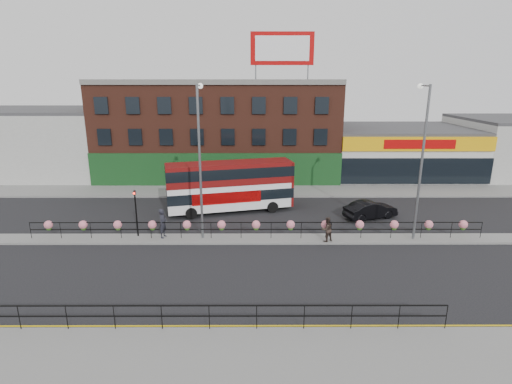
{
  "coord_description": "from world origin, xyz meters",
  "views": [
    {
      "loc": [
        -0.06,
        -24.83,
        10.31
      ],
      "look_at": [
        0.0,
        3.0,
        2.5
      ],
      "focal_mm": 28.0,
      "sensor_mm": 36.0,
      "label": 1
    }
  ],
  "objects_px": {
    "double_decker_bus": "(230,182)",
    "car": "(370,210)",
    "lamp_column_west": "(200,149)",
    "lamp_column_east": "(421,150)",
    "pedestrian_a": "(163,223)",
    "pedestrian_b": "(327,229)"
  },
  "relations": [
    {
      "from": "car",
      "to": "lamp_column_west",
      "type": "relative_size",
      "value": 0.44
    },
    {
      "from": "double_decker_bus",
      "to": "lamp_column_west",
      "type": "distance_m",
      "value": 6.95
    },
    {
      "from": "car",
      "to": "lamp_column_east",
      "type": "xyz_separation_m",
      "value": [
        1.61,
        -4.26,
        5.37
      ]
    },
    {
      "from": "double_decker_bus",
      "to": "lamp_column_west",
      "type": "bearing_deg",
      "value": -104.97
    },
    {
      "from": "pedestrian_a",
      "to": "pedestrian_b",
      "type": "height_order",
      "value": "pedestrian_a"
    },
    {
      "from": "lamp_column_west",
      "to": "lamp_column_east",
      "type": "relative_size",
      "value": 1.0
    },
    {
      "from": "double_decker_bus",
      "to": "lamp_column_east",
      "type": "distance_m",
      "value": 14.31
    },
    {
      "from": "double_decker_bus",
      "to": "car",
      "type": "bearing_deg",
      "value": -9.05
    },
    {
      "from": "pedestrian_a",
      "to": "lamp_column_west",
      "type": "xyz_separation_m",
      "value": [
        2.64,
        0.18,
        4.93
      ]
    },
    {
      "from": "pedestrian_a",
      "to": "lamp_column_east",
      "type": "xyz_separation_m",
      "value": [
        16.67,
        -0.06,
        4.92
      ]
    },
    {
      "from": "double_decker_bus",
      "to": "pedestrian_a",
      "type": "height_order",
      "value": "double_decker_bus"
    },
    {
      "from": "pedestrian_b",
      "to": "lamp_column_west",
      "type": "distance_m",
      "value": 9.68
    },
    {
      "from": "lamp_column_east",
      "to": "car",
      "type": "bearing_deg",
      "value": 110.71
    },
    {
      "from": "pedestrian_a",
      "to": "pedestrian_b",
      "type": "distance_m",
      "value": 10.84
    },
    {
      "from": "pedestrian_a",
      "to": "car",
      "type": "bearing_deg",
      "value": -60.34
    },
    {
      "from": "pedestrian_a",
      "to": "lamp_column_west",
      "type": "relative_size",
      "value": 0.2
    },
    {
      "from": "double_decker_bus",
      "to": "car",
      "type": "relative_size",
      "value": 2.34
    },
    {
      "from": "lamp_column_east",
      "to": "lamp_column_west",
      "type": "bearing_deg",
      "value": 179.03
    },
    {
      "from": "double_decker_bus",
      "to": "pedestrian_a",
      "type": "bearing_deg",
      "value": -125.12
    },
    {
      "from": "car",
      "to": "lamp_column_west",
      "type": "distance_m",
      "value": 14.12
    },
    {
      "from": "car",
      "to": "pedestrian_b",
      "type": "height_order",
      "value": "pedestrian_b"
    },
    {
      "from": "car",
      "to": "lamp_column_west",
      "type": "bearing_deg",
      "value": 86.95
    }
  ]
}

